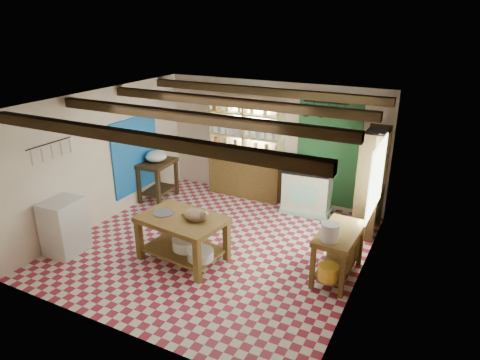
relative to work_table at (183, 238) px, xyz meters
The scene contains 30 objects.
floor 0.80m from the work_table, 67.54° to the left, with size 5.00×5.00×0.02m, color maroon.
ceiling 2.31m from the work_table, 67.54° to the left, with size 5.00×5.00×0.02m, color #414045.
wall_back 3.28m from the work_table, 85.21° to the left, with size 5.00×0.04×2.60m, color beige.
wall_front 2.09m from the work_table, 81.97° to the right, with size 5.00×0.04×2.60m, color beige.
wall_left 2.50m from the work_table, 164.12° to the left, with size 0.04×5.00×2.60m, color beige.
wall_right 2.98m from the work_table, 12.97° to the left, with size 0.04×5.00×2.60m, color beige.
ceiling_beams 2.20m from the work_table, 67.54° to the left, with size 5.00×3.80×0.15m, color #382713.
blue_wall_patch 2.78m from the work_table, 145.16° to the left, with size 0.04×1.40×1.60m, color #165BA9.
green_wall_patch 3.56m from the work_table, 64.03° to the left, with size 1.30×0.04×2.30m, color #215328.
window_back 3.39m from the work_table, 94.35° to the left, with size 0.90×0.02×0.80m, color silver.
window_right 3.35m from the work_table, 30.82° to the left, with size 0.02×1.30×1.20m, color silver.
utensil_rail 2.64m from the work_table, 165.48° to the right, with size 0.06×0.90×0.28m, color black.
pot_rack 3.56m from the work_table, 60.61° to the left, with size 0.86×0.12×0.36m, color black.
shelving_unit 3.04m from the work_table, 95.56° to the left, with size 1.70×0.34×2.20m, color tan.
tall_rack 3.57m from the work_table, 43.77° to the left, with size 0.40×0.86×2.00m, color #382713.
work_table is the anchor object (origin of this frame).
stove 3.05m from the work_table, 66.21° to the left, with size 0.97×0.65×0.94m, color beige.
prep_table 2.70m from the work_table, 135.84° to the left, with size 0.60×0.87×0.88m, color #382713.
white_cabinet 2.09m from the work_table, 159.96° to the right, with size 0.54×0.65×0.97m, color silver.
right_counter 2.53m from the work_table, 15.46° to the left, with size 0.56×1.12×0.80m, color brown.
cat 0.55m from the work_table, ahead, with size 0.40×0.31×0.18m, color #8F7553.
steel_tray 0.54m from the work_table, behind, with size 0.35×0.35×0.02m, color #95959C.
basin_large 0.12m from the work_table, 38.74° to the left, with size 0.51×0.51×0.18m, color silver.
basin_small 0.47m from the work_table, 18.78° to the right, with size 0.43×0.43×0.15m, color silver.
kettle_left 3.01m from the work_table, 70.50° to the left, with size 0.20×0.20×0.23m, color #95959C.
kettle_right 3.16m from the work_table, 64.58° to the left, with size 0.16×0.16×0.20m, color black.
enamel_bowl 2.77m from the work_table, 135.84° to the left, with size 0.47×0.47×0.24m, color silver.
white_bucket 2.46m from the work_table, ahead, with size 0.27×0.27×0.27m, color silver.
wicker_basket 2.64m from the work_table, 21.66° to the left, with size 0.44×0.35×0.31m, color olive.
yellow_tub 2.44m from the work_table, ahead, with size 0.31×0.31×0.22m, color gold.
Camera 1 is at (3.45, -5.81, 3.89)m, focal length 32.00 mm.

